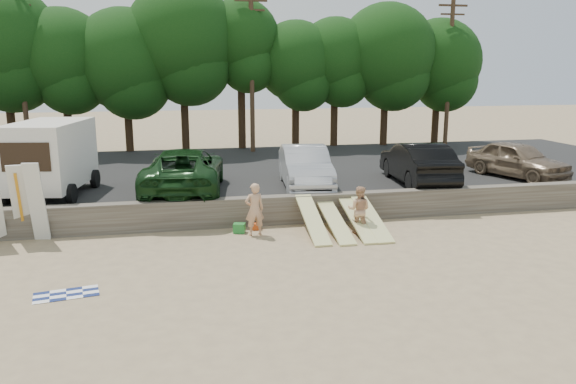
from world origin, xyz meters
name	(u,v)px	position (x,y,z in m)	size (l,w,h in m)	color
ground	(265,252)	(0.00, 0.00, 0.00)	(120.00, 120.00, 0.00)	tan
seawall	(251,211)	(0.00, 3.00, 0.50)	(44.00, 0.50, 1.00)	#6B6356
parking_lot	(228,176)	(0.00, 10.50, 0.35)	(44.00, 14.50, 0.70)	#282828
treeline	(202,51)	(-0.62, 17.55, 6.35)	(33.46, 6.47, 9.53)	#382616
utility_poles	(252,67)	(2.00, 16.00, 5.43)	(25.80, 0.26, 9.00)	#473321
box_trailer	(50,155)	(-7.00, 6.16, 2.24)	(3.04, 4.62, 2.76)	silver
car_1	(184,170)	(-2.16, 5.74, 1.55)	(2.82, 6.12, 1.70)	black
car_2	(305,167)	(2.59, 5.63, 1.53)	(1.75, 5.01, 1.65)	#AFB0B5
car_3	(418,163)	(7.32, 5.44, 1.56)	(1.81, 5.20, 1.71)	black
car_4	(517,160)	(12.14, 5.80, 1.49)	(1.86, 4.62, 1.57)	#78634C
surfboard_upright_4	(20,203)	(-7.32, 2.64, 1.25)	(0.50, 0.06, 2.60)	silver
surfboard_upright_5	(37,202)	(-6.80, 2.47, 1.28)	(0.50, 0.06, 2.60)	silver
surfboard_low_0	(312,219)	(1.84, 1.48, 0.52)	(0.56, 3.00, 0.07)	#D9D689
surfboard_low_1	(335,221)	(2.61, 1.43, 0.40)	(0.56, 3.00, 0.07)	#D9D689
surfboard_low_2	(358,219)	(3.40, 1.41, 0.45)	(0.56, 3.00, 0.07)	#D9D689
surfboard_low_3	(371,218)	(3.85, 1.38, 0.47)	(0.56, 3.00, 0.07)	#D9D689
beachgoer_a	(255,209)	(-0.04, 1.75, 0.88)	(0.64, 0.42, 1.75)	tan
beachgoer_b	(359,210)	(3.38, 1.30, 0.80)	(0.77, 0.60, 1.59)	tan
cooler	(239,228)	(-0.50, 2.14, 0.16)	(0.38, 0.30, 0.32)	#227E2F
gear_bag	(256,226)	(0.10, 2.40, 0.11)	(0.30, 0.25, 0.22)	#CD4918
beach_towel	(66,294)	(-5.26, -2.22, 0.01)	(1.50, 1.50, 0.00)	white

